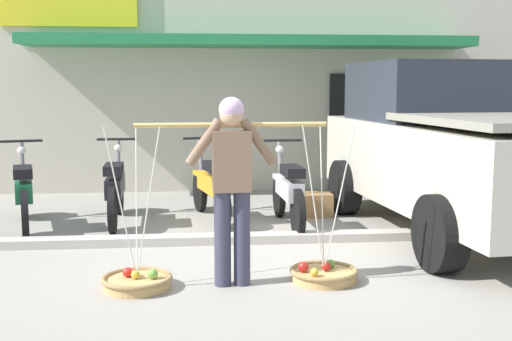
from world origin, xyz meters
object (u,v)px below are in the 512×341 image
object	(u,v)px
fruit_basket_left_side	(323,273)
parked_truck	(454,149)
fruit_basket_right_side	(137,280)
motorcycle_third_in_row	(211,187)
motorcycle_end_of_row	(288,192)
motorcycle_second_in_row	(116,189)
fruit_vendor	(232,178)
motorcycle_nearest_shop	(24,193)
wooden_crate	(315,205)

from	to	relation	value
fruit_basket_left_side	parked_truck	bearing A→B (deg)	43.16
fruit_basket_left_side	fruit_basket_right_side	xyz separation A→B (m)	(-1.69, -0.06, -0.00)
motorcycle_third_in_row	motorcycle_end_of_row	size ratio (longest dim) A/B	0.98
fruit_basket_right_side	motorcycle_second_in_row	size ratio (longest dim) A/B	0.80
fruit_basket_right_side	motorcycle_third_in_row	size ratio (longest dim) A/B	0.81
fruit_vendor	motorcycle_second_in_row	distance (m)	3.14
motorcycle_nearest_shop	wooden_crate	xyz separation A→B (m)	(3.81, 0.39, -0.29)
parked_truck	motorcycle_end_of_row	bearing A→B (deg)	166.67
motorcycle_nearest_shop	motorcycle_end_of_row	size ratio (longest dim) A/B	0.98
motorcycle_third_in_row	parked_truck	bearing A→B (deg)	-18.27
fruit_basket_left_side	motorcycle_end_of_row	world-z (taller)	fruit_basket_left_side
motorcycle_third_in_row	motorcycle_second_in_row	bearing A→B (deg)	-175.99
motorcycle_nearest_shop	wooden_crate	world-z (taller)	motorcycle_nearest_shop
motorcycle_end_of_row	motorcycle_second_in_row	bearing A→B (deg)	169.33
motorcycle_second_in_row	motorcycle_third_in_row	size ratio (longest dim) A/B	1.02
motorcycle_nearest_shop	motorcycle_second_in_row	distance (m)	1.14
fruit_basket_right_side	motorcycle_second_in_row	bearing A→B (deg)	100.30
fruit_basket_left_side	wooden_crate	size ratio (longest dim) A/B	3.30
motorcycle_end_of_row	motorcycle_third_in_row	bearing A→B (deg)	152.58
fruit_vendor	wooden_crate	xyz separation A→B (m)	(1.33, 2.99, -0.82)
motorcycle_second_in_row	wooden_crate	size ratio (longest dim) A/B	4.14
parked_truck	motorcycle_second_in_row	bearing A→B (deg)	168.07
fruit_basket_right_side	motorcycle_nearest_shop	bearing A→B (deg)	121.81
fruit_basket_left_side	motorcycle_third_in_row	distance (m)	3.02
motorcycle_third_in_row	parked_truck	world-z (taller)	parked_truck
fruit_vendor	motorcycle_second_in_row	bearing A→B (deg)	116.06
fruit_basket_right_side	motorcycle_third_in_row	world-z (taller)	fruit_basket_right_side
fruit_basket_right_side	motorcycle_end_of_row	distance (m)	2.96
motorcycle_end_of_row	wooden_crate	distance (m)	0.84
fruit_vendor	motorcycle_third_in_row	world-z (taller)	fruit_vendor
fruit_basket_left_side	motorcycle_third_in_row	world-z (taller)	fruit_basket_left_side
wooden_crate	parked_truck	bearing A→B (deg)	-36.15
motorcycle_second_in_row	parked_truck	bearing A→B (deg)	-11.93
fruit_basket_right_side	parked_truck	bearing A→B (deg)	27.62
fruit_basket_right_side	parked_truck	xyz separation A→B (m)	(3.68, 1.93, 0.96)
motorcycle_nearest_shop	parked_truck	bearing A→B (deg)	-7.57
fruit_vendor	motorcycle_end_of_row	size ratio (longest dim) A/B	0.93
motorcycle_third_in_row	fruit_vendor	bearing A→B (deg)	-87.71
motorcycle_end_of_row	motorcycle_nearest_shop	bearing A→B (deg)	175.91
motorcycle_second_in_row	motorcycle_nearest_shop	bearing A→B (deg)	-170.95
motorcycle_third_in_row	fruit_basket_left_side	bearing A→B (deg)	-71.29
fruit_vendor	fruit_basket_left_side	distance (m)	1.24
fruit_basket_left_side	motorcycle_second_in_row	size ratio (longest dim) A/B	0.80
fruit_vendor	parked_truck	xyz separation A→B (m)	(2.83, 1.90, 0.05)
motorcycle_nearest_shop	motorcycle_second_in_row	bearing A→B (deg)	9.05
motorcycle_third_in_row	wooden_crate	bearing A→B (deg)	4.94
motorcycle_second_in_row	motorcycle_end_of_row	xyz separation A→B (m)	(2.22, -0.42, 0.00)
motorcycle_nearest_shop	parked_truck	distance (m)	5.39
fruit_basket_right_side	parked_truck	world-z (taller)	parked_truck
motorcycle_nearest_shop	motorcycle_third_in_row	world-z (taller)	same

